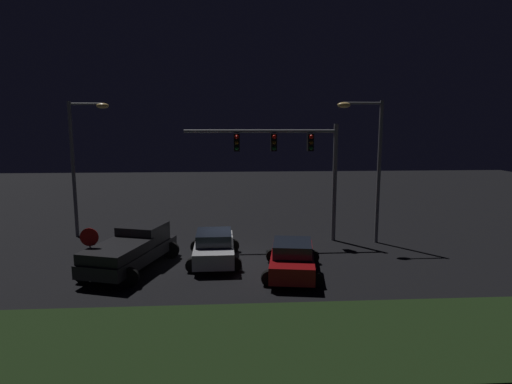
% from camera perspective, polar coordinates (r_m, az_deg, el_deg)
% --- Properties ---
extents(ground_plane, '(80.00, 80.00, 0.00)m').
position_cam_1_polar(ground_plane, '(20.80, -3.67, -8.98)').
color(ground_plane, black).
extents(grass_median, '(21.69, 5.13, 0.10)m').
position_cam_1_polar(grass_median, '(13.32, -3.65, -19.42)').
color(grass_median, black).
rests_on(grass_median, ground_plane).
extents(pickup_truck, '(3.93, 5.75, 1.80)m').
position_cam_1_polar(pickup_truck, '(19.97, -16.29, -7.09)').
color(pickup_truck, black).
rests_on(pickup_truck, ground_plane).
extents(car_sedan, '(2.92, 4.63, 1.51)m').
position_cam_1_polar(car_sedan, '(18.55, 4.90, -8.82)').
color(car_sedan, maroon).
rests_on(car_sedan, ground_plane).
extents(car_sedan_far, '(2.52, 4.43, 1.51)m').
position_cam_1_polar(car_sedan_far, '(20.25, -5.65, -7.31)').
color(car_sedan_far, '#B7B7BC').
rests_on(car_sedan_far, ground_plane).
extents(traffic_signal_gantry, '(8.32, 0.56, 6.50)m').
position_cam_1_polar(traffic_signal_gantry, '(23.15, 4.76, 5.19)').
color(traffic_signal_gantry, slate).
rests_on(traffic_signal_gantry, ground_plane).
extents(street_lamp_left, '(2.28, 0.44, 7.75)m').
position_cam_1_polar(street_lamp_left, '(26.09, -22.57, 4.92)').
color(street_lamp_left, slate).
rests_on(street_lamp_left, ground_plane).
extents(street_lamp_right, '(2.48, 0.44, 7.71)m').
position_cam_1_polar(street_lamp_right, '(23.59, 15.15, 4.94)').
color(street_lamp_right, slate).
rests_on(street_lamp_right, ground_plane).
extents(stop_sign, '(0.76, 0.08, 2.23)m').
position_cam_1_polar(stop_sign, '(18.87, -21.46, -6.50)').
color(stop_sign, slate).
rests_on(stop_sign, ground_plane).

